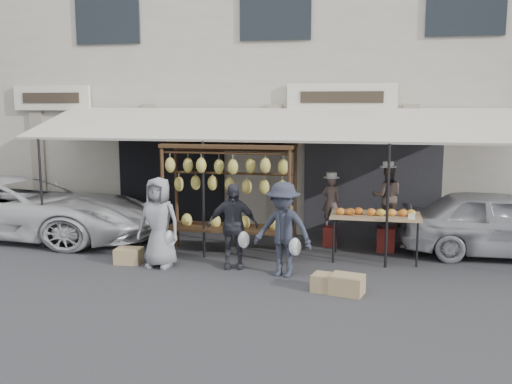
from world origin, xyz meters
TOP-DOWN VIEW (x-y plane):
  - ground_plane at (0.00, 0.00)m, footprint 90.00×90.00m
  - shophouse at (-0.00, 6.50)m, footprint 24.00×6.15m
  - awning at (0.01, 2.28)m, footprint 10.00×2.35m
  - banana_rack at (-0.55, 1.39)m, footprint 2.60×0.90m
  - produce_table at (2.30, 1.62)m, footprint 1.70×0.90m
  - vendor_left at (1.38, 2.56)m, footprint 0.42×0.29m
  - vendor_right at (2.52, 2.37)m, footprint 0.66×0.54m
  - customer_left at (-1.62, 0.36)m, footprint 0.87×0.62m
  - customer_mid at (-0.27, 0.56)m, footprint 0.98×0.57m
  - customer_right at (0.72, 0.24)m, footprint 1.20×0.86m
  - stool_left at (1.38, 2.56)m, footprint 0.35×0.35m
  - stool_right at (2.52, 2.37)m, footprint 0.38×0.38m
  - crate_near_a at (1.55, -0.44)m, footprint 0.53×0.44m
  - crate_near_b at (1.87, -0.51)m, footprint 0.59×0.50m
  - crate_far at (-2.28, 0.45)m, footprint 0.51×0.40m
  - van at (-5.85, 2.10)m, footprint 5.02×2.62m
  - sedan at (4.76, 2.41)m, footprint 3.95×1.62m

SIDE VIEW (x-z plane):
  - ground_plane at x=0.00m, z-range 0.00..0.00m
  - crate_near_a at x=1.55m, z-range 0.00..0.28m
  - crate_far at x=-2.28m, z-range 0.00..0.29m
  - crate_near_b at x=1.87m, z-range 0.00..0.31m
  - stool_left at x=1.38m, z-range 0.00..0.42m
  - stool_right at x=2.52m, z-range 0.00..0.50m
  - sedan at x=4.76m, z-range 0.00..1.34m
  - customer_mid at x=-0.27m, z-range 0.00..1.58m
  - customer_right at x=0.72m, z-range 0.00..1.67m
  - customer_left at x=-1.62m, z-range 0.00..1.68m
  - produce_table at x=2.30m, z-range 0.36..1.40m
  - vendor_left at x=1.38m, z-range 0.42..1.51m
  - van at x=-5.85m, z-range 0.00..2.02m
  - vendor_right at x=2.52m, z-range 0.50..1.78m
  - banana_rack at x=-0.55m, z-range 0.45..2.68m
  - awning at x=0.01m, z-range 1.12..4.03m
  - shophouse at x=0.00m, z-range 0.00..7.30m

